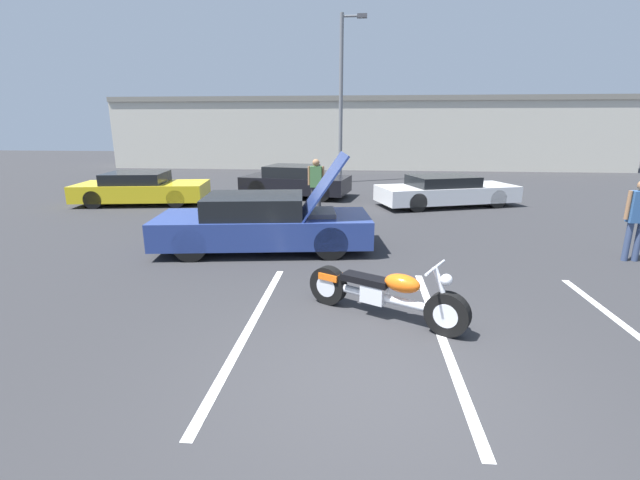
{
  "coord_description": "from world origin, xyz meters",
  "views": [
    {
      "loc": [
        -0.15,
        -4.11,
        2.75
      ],
      "look_at": [
        -0.82,
        3.05,
        0.8
      ],
      "focal_mm": 24.0,
      "sensor_mm": 36.0,
      "label": 1
    }
  ],
  "objects_px": {
    "spectator_by_show_car": "(638,214)",
    "light_pole": "(343,93)",
    "show_car_hood_open": "(264,223)",
    "motorcycle": "(383,293)",
    "parked_car_left_row": "(142,189)",
    "parked_car_mid_row": "(295,182)",
    "spectator_near_motorcycle": "(316,181)",
    "parked_car_right_row": "(446,191)"
  },
  "relations": [
    {
      "from": "parked_car_right_row",
      "to": "parked_car_mid_row",
      "type": "relative_size",
      "value": 1.17
    },
    {
      "from": "spectator_by_show_car",
      "to": "motorcycle",
      "type": "bearing_deg",
      "value": -148.54
    },
    {
      "from": "motorcycle",
      "to": "parked_car_mid_row",
      "type": "bearing_deg",
      "value": 133.79
    },
    {
      "from": "parked_car_mid_row",
      "to": "spectator_by_show_car",
      "type": "height_order",
      "value": "spectator_by_show_car"
    },
    {
      "from": "light_pole",
      "to": "show_car_hood_open",
      "type": "xyz_separation_m",
      "value": [
        -1.21,
        -11.83,
        -3.54
      ]
    },
    {
      "from": "motorcycle",
      "to": "spectator_near_motorcycle",
      "type": "relative_size",
      "value": 1.33
    },
    {
      "from": "motorcycle",
      "to": "show_car_hood_open",
      "type": "xyz_separation_m",
      "value": [
        -2.48,
        3.33,
        0.24
      ]
    },
    {
      "from": "parked_car_right_row",
      "to": "parked_car_mid_row",
      "type": "bearing_deg",
      "value": 146.2
    },
    {
      "from": "light_pole",
      "to": "parked_car_left_row",
      "type": "relative_size",
      "value": 1.62
    },
    {
      "from": "parked_car_right_row",
      "to": "spectator_near_motorcycle",
      "type": "bearing_deg",
      "value": -178.27
    },
    {
      "from": "parked_car_mid_row",
      "to": "parked_car_left_row",
      "type": "bearing_deg",
      "value": -148.42
    },
    {
      "from": "light_pole",
      "to": "spectator_by_show_car",
      "type": "bearing_deg",
      "value": -61.3
    },
    {
      "from": "motorcycle",
      "to": "show_car_hood_open",
      "type": "height_order",
      "value": "show_car_hood_open"
    },
    {
      "from": "parked_car_left_row",
      "to": "parked_car_mid_row",
      "type": "xyz_separation_m",
      "value": [
        5.22,
        2.02,
        0.05
      ]
    },
    {
      "from": "parked_car_left_row",
      "to": "spectator_near_motorcycle",
      "type": "distance_m",
      "value": 6.46
    },
    {
      "from": "parked_car_mid_row",
      "to": "spectator_by_show_car",
      "type": "relative_size",
      "value": 2.56
    },
    {
      "from": "show_car_hood_open",
      "to": "parked_car_left_row",
      "type": "bearing_deg",
      "value": 128.79
    },
    {
      "from": "spectator_by_show_car",
      "to": "parked_car_left_row",
      "type": "bearing_deg",
      "value": 157.91
    },
    {
      "from": "show_car_hood_open",
      "to": "spectator_near_motorcycle",
      "type": "height_order",
      "value": "show_car_hood_open"
    },
    {
      "from": "parked_car_mid_row",
      "to": "motorcycle",
      "type": "bearing_deg",
      "value": -64.43
    },
    {
      "from": "spectator_by_show_car",
      "to": "light_pole",
      "type": "bearing_deg",
      "value": 118.7
    },
    {
      "from": "show_car_hood_open",
      "to": "spectator_near_motorcycle",
      "type": "relative_size",
      "value": 2.86
    },
    {
      "from": "light_pole",
      "to": "spectator_near_motorcycle",
      "type": "height_order",
      "value": "light_pole"
    },
    {
      "from": "spectator_near_motorcycle",
      "to": "motorcycle",
      "type": "bearing_deg",
      "value": -76.99
    },
    {
      "from": "spectator_near_motorcycle",
      "to": "parked_car_right_row",
      "type": "bearing_deg",
      "value": 20.56
    },
    {
      "from": "light_pole",
      "to": "parked_car_right_row",
      "type": "xyz_separation_m",
      "value": [
        3.87,
        -5.96,
        -3.64
      ]
    },
    {
      "from": "light_pole",
      "to": "parked_car_mid_row",
      "type": "relative_size",
      "value": 1.75
    },
    {
      "from": "show_car_hood_open",
      "to": "spectator_by_show_car",
      "type": "distance_m",
      "value": 7.76
    },
    {
      "from": "light_pole",
      "to": "parked_car_right_row",
      "type": "bearing_deg",
      "value": -57.03
    },
    {
      "from": "parked_car_mid_row",
      "to": "show_car_hood_open",
      "type": "bearing_deg",
      "value": -76.44
    },
    {
      "from": "parked_car_mid_row",
      "to": "spectator_by_show_car",
      "type": "bearing_deg",
      "value": -31.97
    },
    {
      "from": "parked_car_right_row",
      "to": "spectator_near_motorcycle",
      "type": "distance_m",
      "value": 4.67
    },
    {
      "from": "light_pole",
      "to": "show_car_hood_open",
      "type": "height_order",
      "value": "light_pole"
    },
    {
      "from": "show_car_hood_open",
      "to": "spectator_near_motorcycle",
      "type": "xyz_separation_m",
      "value": [
        0.73,
        4.24,
        0.4
      ]
    },
    {
      "from": "parked_car_left_row",
      "to": "parked_car_mid_row",
      "type": "relative_size",
      "value": 1.08
    },
    {
      "from": "show_car_hood_open",
      "to": "parked_car_mid_row",
      "type": "distance_m",
      "value": 7.34
    },
    {
      "from": "parked_car_mid_row",
      "to": "spectator_near_motorcycle",
      "type": "xyz_separation_m",
      "value": [
        1.14,
        -3.1,
        0.43
      ]
    },
    {
      "from": "parked_car_left_row",
      "to": "motorcycle",
      "type": "bearing_deg",
      "value": -55.79
    },
    {
      "from": "motorcycle",
      "to": "parked_car_mid_row",
      "type": "xyz_separation_m",
      "value": [
        -2.88,
        10.66,
        0.21
      ]
    },
    {
      "from": "show_car_hood_open",
      "to": "light_pole",
      "type": "bearing_deg",
      "value": 76.36
    },
    {
      "from": "parked_car_right_row",
      "to": "light_pole",
      "type": "bearing_deg",
      "value": 104.14
    },
    {
      "from": "spectator_by_show_car",
      "to": "parked_car_mid_row",
      "type": "bearing_deg",
      "value": 137.6
    }
  ]
}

